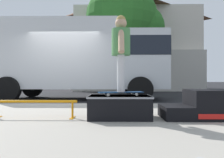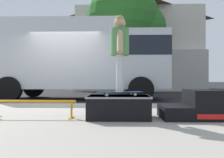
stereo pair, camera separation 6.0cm
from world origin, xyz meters
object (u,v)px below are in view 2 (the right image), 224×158
at_px(grind_rail, 34,104).
at_px(skater_kid, 120,47).
at_px(skateboard, 120,92).
at_px(street_tree_main, 127,21).
at_px(skate_box, 119,106).
at_px(kicker_ramp, 193,107).
at_px(box_truck, 81,57).

distance_m(grind_rail, skater_kid, 1.82).
bearing_deg(grind_rail, skater_kid, -0.59).
height_order(skateboard, skater_kid, skater_kid).
relative_size(grind_rail, street_tree_main, 0.22).
relative_size(skate_box, street_tree_main, 0.16).
height_order(kicker_ramp, box_truck, box_truck).
bearing_deg(street_tree_main, grind_rail, -101.86).
bearing_deg(street_tree_main, skate_box, -93.36).
distance_m(kicker_ramp, skater_kid, 1.64).
xyz_separation_m(grind_rail, skateboard, (1.51, -0.02, 0.21)).
distance_m(kicker_ramp, grind_rail, 2.79).
relative_size(kicker_ramp, street_tree_main, 0.14).
relative_size(skater_kid, street_tree_main, 0.20).
bearing_deg(skater_kid, skate_box, 126.54).
distance_m(skate_box, grind_rail, 1.49).
height_order(grind_rail, street_tree_main, street_tree_main).
relative_size(grind_rail, box_truck, 0.22).
bearing_deg(kicker_ramp, grind_rail, -179.72).
distance_m(skate_box, kicker_ramp, 1.29).
distance_m(skateboard, street_tree_main, 10.61).
relative_size(skate_box, skateboard, 1.34).
xyz_separation_m(kicker_ramp, skateboard, (-1.27, -0.03, 0.24)).
bearing_deg(grind_rail, kicker_ramp, 0.28).
xyz_separation_m(grind_rail, skater_kid, (1.51, -0.02, 1.01)).
bearing_deg(skate_box, skateboard, -53.46).
relative_size(skate_box, kicker_ramp, 1.15).
bearing_deg(grind_rail, skate_box, 0.54).
bearing_deg(skater_kid, grind_rail, 179.41).
xyz_separation_m(kicker_ramp, grind_rail, (-2.79, -0.01, 0.03)).
bearing_deg(box_truck, street_tree_main, 66.17).
bearing_deg(skate_box, street_tree_main, 86.64).
bearing_deg(skate_box, kicker_ramp, -0.02).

